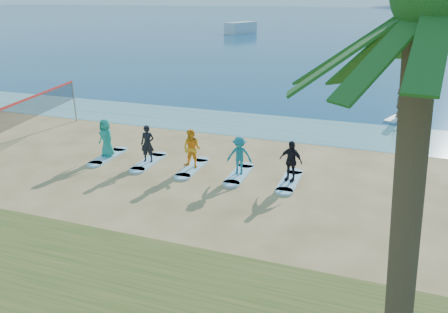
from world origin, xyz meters
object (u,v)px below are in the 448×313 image
(student_3, at_px, (239,155))
(surfboard_4, at_px, (290,181))
(paddleboard, at_px, (398,117))
(paddleboarder, at_px, (401,102))
(student_4, at_px, (291,161))
(boat_offshore_a, at_px, (241,33))
(student_2, at_px, (192,149))
(volleyball_net, at_px, (31,108))
(student_0, at_px, (106,138))
(surfboard_1, at_px, (149,162))
(surfboard_0, at_px, (108,157))
(student_1, at_px, (148,144))
(surfboard_2, at_px, (192,168))
(surfboard_3, at_px, (239,174))

(student_3, bearing_deg, surfboard_4, -11.36)
(paddleboard, distance_m, paddleboarder, 0.97)
(surfboard_4, bearing_deg, student_4, 0.00)
(paddleboard, relative_size, paddleboarder, 1.65)
(boat_offshore_a, height_order, student_2, student_2)
(volleyball_net, bearing_deg, student_0, -5.50)
(volleyball_net, xyz_separation_m, student_3, (11.11, -0.44, -1.00))
(student_0, distance_m, surfboard_1, 2.37)
(surfboard_0, bearing_deg, student_2, 0.00)
(volleyball_net, distance_m, student_1, 6.85)
(paddleboarder, height_order, surfboard_1, paddleboarder)
(student_2, xyz_separation_m, surfboard_4, (4.35, 0.00, -0.90))
(surfboard_2, xyz_separation_m, student_2, (0.00, 0.00, 0.90))
(boat_offshore_a, xyz_separation_m, surfboard_1, (18.39, -71.78, 0.04))
(boat_offshore_a, xyz_separation_m, student_4, (24.90, -71.78, 0.94))
(surfboard_4, height_order, student_4, student_4)
(surfboard_2, distance_m, surfboard_4, 4.35)
(student_4, bearing_deg, student_1, -164.43)
(student_2, height_order, surfboard_3, student_2)
(student_1, xyz_separation_m, surfboard_2, (2.17, 0.00, -0.89))
(surfboard_2, bearing_deg, paddleboarder, 54.46)
(surfboard_0, bearing_deg, boat_offshore_a, 102.73)
(paddleboard, relative_size, surfboard_3, 1.36)
(volleyball_net, distance_m, paddleboard, 21.30)
(surfboard_4, bearing_deg, surfboard_0, 180.00)
(volleyball_net, distance_m, student_0, 4.70)
(paddleboard, height_order, student_0, student_0)
(student_3, bearing_deg, paddleboard, 50.42)
(paddleboarder, relative_size, surfboard_3, 0.83)
(surfboard_0, bearing_deg, surfboard_2, 0.00)
(surfboard_3, relative_size, student_3, 1.35)
(surfboard_1, distance_m, student_4, 6.58)
(volleyball_net, relative_size, student_2, 5.20)
(volleyball_net, bearing_deg, paddleboarder, 33.68)
(surfboard_0, bearing_deg, student_3, 0.00)
(paddleboard, bearing_deg, surfboard_0, -115.16)
(student_0, xyz_separation_m, student_4, (8.69, 0.00, -0.04))
(volleyball_net, distance_m, student_2, 9.00)
(student_2, relative_size, student_4, 1.01)
(surfboard_2, xyz_separation_m, surfboard_3, (2.17, 0.00, 0.00))
(paddleboard, height_order, student_3, student_3)
(student_1, bearing_deg, paddleboard, 38.09)
(surfboard_1, relative_size, student_1, 1.30)
(surfboard_0, relative_size, student_2, 1.28)
(student_2, bearing_deg, surfboard_2, 0.00)
(surfboard_3, xyz_separation_m, student_3, (0.00, 0.00, 0.86))
(boat_offshore_a, distance_m, student_1, 74.10)
(volleyball_net, height_order, paddleboarder, volleyball_net)
(volleyball_net, bearing_deg, boat_offshore_a, 99.25)
(surfboard_3, relative_size, surfboard_4, 1.00)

